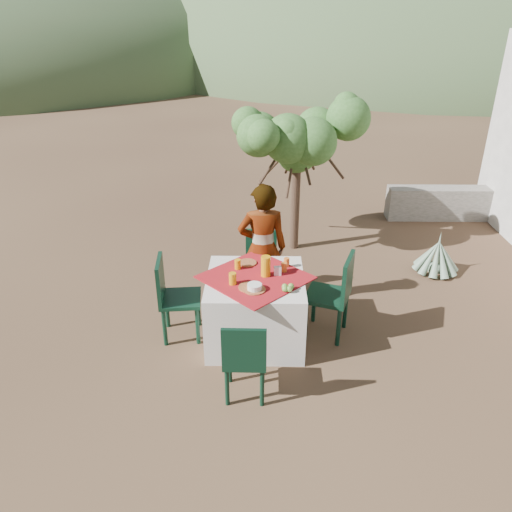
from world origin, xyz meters
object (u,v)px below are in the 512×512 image
at_px(chair_left, 173,295).
at_px(agave, 437,257).
at_px(chair_far, 260,261).
at_px(person, 262,249).
at_px(shrub_tree, 302,145).
at_px(chair_right, 335,292).
at_px(juice_pitcher, 266,266).
at_px(chair_near, 245,358).
at_px(table, 255,308).

xyz_separation_m(chair_left, agave, (3.36, 1.55, -0.30)).
bearing_deg(chair_far, person, -77.42).
bearing_deg(chair_far, chair_left, -127.63).
bearing_deg(shrub_tree, chair_left, -122.40).
xyz_separation_m(chair_right, juice_pitcher, (-0.75, -0.04, 0.33)).
distance_m(chair_far, chair_near, 1.94).
xyz_separation_m(chair_far, person, (0.03, -0.32, 0.32)).
xyz_separation_m(shrub_tree, agave, (1.85, -0.81, -1.34)).
distance_m(table, juice_pitcher, 0.51).
relative_size(shrub_tree, juice_pitcher, 8.98).
distance_m(chair_near, juice_pitcher, 1.10).
distance_m(chair_far, chair_right, 1.21).
xyz_separation_m(table, chair_far, (0.04, 0.96, 0.08)).
relative_size(table, juice_pitcher, 5.90).
bearing_deg(person, juice_pitcher, 87.68).
xyz_separation_m(chair_far, juice_pitcher, (0.06, -0.93, 0.41)).
distance_m(chair_right, shrub_tree, 2.55).
height_order(table, chair_right, chair_right).
xyz_separation_m(chair_far, agave, (2.42, 0.62, -0.24)).
xyz_separation_m(chair_near, agave, (2.55, 2.55, -0.25)).
bearing_deg(juice_pitcher, person, 93.34).
height_order(chair_left, agave, chair_left).
height_order(chair_near, person, person).
height_order(table, agave, table).
xyz_separation_m(chair_far, shrub_tree, (0.57, 1.44, 1.10)).
height_order(shrub_tree, agave, shrub_tree).
bearing_deg(table, chair_near, -94.73).
bearing_deg(juice_pitcher, table, -164.73).
bearing_deg(table, shrub_tree, 75.64).
relative_size(chair_far, juice_pitcher, 3.79).
bearing_deg(person, agave, -164.19).
bearing_deg(chair_left, agave, -70.65).
xyz_separation_m(chair_right, person, (-0.78, 0.57, 0.24)).
relative_size(person, juice_pitcher, 7.10).
bearing_deg(chair_left, chair_near, -146.58).
bearing_deg(person, chair_left, 26.78).
bearing_deg(agave, chair_near, -134.91).
height_order(chair_left, juice_pitcher, juice_pitcher).
relative_size(chair_left, person, 0.60).
height_order(chair_right, shrub_tree, shrub_tree).
bearing_deg(chair_near, person, -94.57).
distance_m(table, chair_near, 0.98).
relative_size(person, shrub_tree, 0.79).
bearing_deg(juice_pitcher, chair_right, 2.97).
bearing_deg(chair_left, person, -63.04).
relative_size(chair_right, person, 0.62).
height_order(chair_far, person, person).
bearing_deg(chair_left, chair_far, -50.54).
relative_size(chair_right, agave, 1.48).
relative_size(table, chair_left, 1.39).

